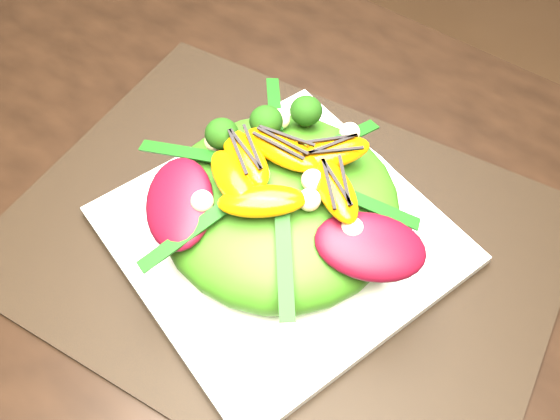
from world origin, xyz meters
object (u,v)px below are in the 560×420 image
Objects in this scene: dining_table at (85,252)px; orange_segment at (284,153)px; lettuce_mound at (280,206)px; placemat at (280,239)px; plate_base at (280,235)px; salad_bowl at (280,226)px.

dining_table reaches higher than orange_segment.
dining_table reaches higher than lettuce_mound.
orange_segment is (-0.01, 0.02, 0.04)m from lettuce_mound.
plate_base reaches higher than placemat.
orange_segment is at bearing 119.14° from lettuce_mound.
dining_table is 0.18m from plate_base.
plate_base is at bearing 37.78° from dining_table.
placemat is 1.98× the size of salad_bowl.
orange_segment is (-0.01, 0.02, 0.07)m from salad_bowl.
lettuce_mound is at bearing 0.00° from placemat.
plate_base is 0.01m from salad_bowl.
plate_base is at bearing -60.86° from orange_segment.
plate_base is at bearing 180.00° from salad_bowl.
orange_segment reaches higher than lettuce_mound.
plate_base is (-0.00, 0.00, 0.01)m from placemat.
placemat is at bearing 0.00° from plate_base.
salad_bowl is at bearing 0.00° from lettuce_mound.
salad_bowl reaches higher than placemat.
orange_segment is (-0.01, 0.02, 0.08)m from plate_base.
salad_bowl is at bearing -60.86° from orange_segment.
placemat is 2.36× the size of lettuce_mound.
lettuce_mound reaches higher than salad_bowl.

